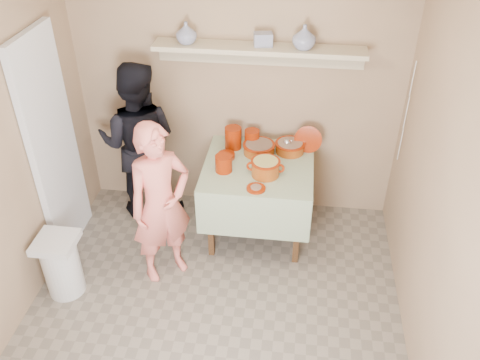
# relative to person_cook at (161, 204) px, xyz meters

# --- Properties ---
(ground) EXTENTS (3.50, 3.50, 0.00)m
(ground) POSITION_rel_person_cook_xyz_m (0.48, -0.65, -0.73)
(ground) COLOR #726659
(ground) RESTS_ON ground
(tile_panel) EXTENTS (0.06, 0.70, 2.00)m
(tile_panel) POSITION_rel_person_cook_xyz_m (-0.98, 0.30, 0.27)
(tile_panel) COLOR silver
(tile_panel) RESTS_ON ground
(plate_stack_a) EXTENTS (0.16, 0.16, 0.21)m
(plate_stack_a) POSITION_rel_person_cook_xyz_m (0.47, 0.90, 0.14)
(plate_stack_a) COLOR maroon
(plate_stack_a) RESTS_ON serving_table
(plate_stack_b) EXTENTS (0.14, 0.14, 0.17)m
(plate_stack_b) POSITION_rel_person_cook_xyz_m (0.64, 0.94, 0.12)
(plate_stack_b) COLOR maroon
(plate_stack_b) RESTS_ON serving_table
(bowl_stack) EXTENTS (0.15, 0.15, 0.15)m
(bowl_stack) POSITION_rel_person_cook_xyz_m (0.44, 0.50, 0.11)
(bowl_stack) COLOR maroon
(bowl_stack) RESTS_ON serving_table
(empty_bowl) EXTENTS (0.15, 0.15, 0.05)m
(empty_bowl) POSITION_rel_person_cook_xyz_m (0.43, 0.71, 0.06)
(empty_bowl) COLOR maroon
(empty_bowl) RESTS_ON serving_table
(propped_lid) EXTENTS (0.26, 0.11, 0.25)m
(propped_lid) POSITION_rel_person_cook_xyz_m (1.16, 0.93, 0.16)
(propped_lid) COLOR maroon
(propped_lid) RESTS_ON serving_table
(vase_right) EXTENTS (0.25, 0.25, 0.20)m
(vase_right) POSITION_rel_person_cook_xyz_m (1.05, 0.96, 1.09)
(vase_right) COLOR navy
(vase_right) RESTS_ON wall_shelf
(vase_left) EXTENTS (0.24, 0.24, 0.18)m
(vase_left) POSITION_rel_person_cook_xyz_m (0.07, 0.96, 1.09)
(vase_left) COLOR navy
(vase_left) RESTS_ON wall_shelf
(ceramic_box) EXTENTS (0.17, 0.14, 0.11)m
(ceramic_box) POSITION_rel_person_cook_xyz_m (0.71, 0.99, 1.05)
(ceramic_box) COLOR navy
(ceramic_box) RESTS_ON wall_shelf
(person_cook) EXTENTS (0.63, 0.61, 1.45)m
(person_cook) POSITION_rel_person_cook_xyz_m (0.00, 0.00, 0.00)
(person_cook) COLOR #E26C61
(person_cook) RESTS_ON ground
(person_helper) EXTENTS (0.79, 0.63, 1.58)m
(person_helper) POSITION_rel_person_cook_xyz_m (-0.42, 0.83, 0.07)
(person_helper) COLOR black
(person_helper) RESTS_ON ground
(room_shell) EXTENTS (3.04, 3.54, 2.62)m
(room_shell) POSITION_rel_person_cook_xyz_m (0.48, -0.65, 0.88)
(room_shell) COLOR #9A7C5E
(room_shell) RESTS_ON ground
(serving_table) EXTENTS (0.97, 0.97, 0.76)m
(serving_table) POSITION_rel_person_cook_xyz_m (0.73, 0.63, -0.08)
(serving_table) COLOR #4C2D16
(serving_table) RESTS_ON ground
(cazuela_meat_a) EXTENTS (0.30, 0.30, 0.10)m
(cazuela_meat_a) POSITION_rel_person_cook_xyz_m (0.71, 0.83, 0.09)
(cazuela_meat_a) COLOR #752C09
(cazuela_meat_a) RESTS_ON serving_table
(cazuela_meat_b) EXTENTS (0.28, 0.28, 0.10)m
(cazuela_meat_b) POSITION_rel_person_cook_xyz_m (1.00, 0.89, 0.09)
(cazuela_meat_b) COLOR #752C09
(cazuela_meat_b) RESTS_ON serving_table
(ladle) EXTENTS (0.08, 0.26, 0.19)m
(ladle) POSITION_rel_person_cook_xyz_m (0.97, 0.87, 0.15)
(ladle) COLOR silver
(ladle) RESTS_ON cazuela_meat_b
(cazuela_rice) EXTENTS (0.33, 0.25, 0.14)m
(cazuela_rice) POSITION_rel_person_cook_xyz_m (0.80, 0.48, 0.12)
(cazuela_rice) COLOR #752C09
(cazuela_rice) RESTS_ON serving_table
(front_plate) EXTENTS (0.16, 0.16, 0.03)m
(front_plate) POSITION_rel_person_cook_xyz_m (0.75, 0.26, 0.05)
(front_plate) COLOR maroon
(front_plate) RESTS_ON serving_table
(wall_shelf) EXTENTS (1.80, 0.25, 0.21)m
(wall_shelf) POSITION_rel_person_cook_xyz_m (0.68, 1.00, 0.95)
(wall_shelf) COLOR tan
(wall_shelf) RESTS_ON room_shell
(trash_bin) EXTENTS (0.32, 0.32, 0.56)m
(trash_bin) POSITION_rel_person_cook_xyz_m (-0.79, -0.34, -0.44)
(trash_bin) COLOR silver
(trash_bin) RESTS_ON ground
(electrical_cord) EXTENTS (0.01, 0.05, 0.90)m
(electrical_cord) POSITION_rel_person_cook_xyz_m (1.95, 0.83, 0.52)
(electrical_cord) COLOR silver
(electrical_cord) RESTS_ON wall_shelf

